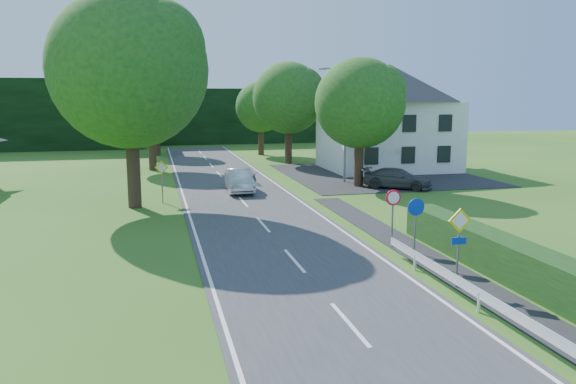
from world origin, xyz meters
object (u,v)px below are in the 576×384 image
object	(u,v)px
streetlight	(343,119)
parked_car_grey	(397,178)
parasol	(392,162)
motorcycle	(254,177)
moving_car	(239,181)
parked_car_silver_a	(362,160)
parked_car_silver_b	(426,164)

from	to	relation	value
streetlight	parked_car_grey	bearing A→B (deg)	-53.34
streetlight	parasol	bearing A→B (deg)	24.87
motorcycle	parked_car_grey	bearing A→B (deg)	-19.81
parked_car_grey	parasol	distance (m)	6.11
moving_car	parked_car_silver_a	bearing A→B (deg)	37.95
parked_car_silver_a	parked_car_silver_b	world-z (taller)	parked_car_silver_a
parked_car_silver_a	parasol	xyz separation A→B (m)	(1.01, -3.71, 0.22)
motorcycle	parked_car_silver_a	world-z (taller)	parked_car_silver_a
motorcycle	parasol	xyz separation A→B (m)	(11.02, 1.68, 0.62)
streetlight	motorcycle	world-z (taller)	streetlight
parked_car_silver_a	parasol	size ratio (longest dim) A/B	2.16
moving_car	streetlight	bearing A→B (deg)	19.62
parked_car_grey	streetlight	bearing A→B (deg)	73.53
streetlight	parked_car_grey	size ratio (longest dim) A/B	1.78
moving_car	motorcycle	world-z (taller)	moving_car
parked_car_grey	parked_car_silver_b	world-z (taller)	parked_car_grey
parked_car_silver_a	parked_car_silver_b	bearing A→B (deg)	-135.68
streetlight	parked_car_silver_b	distance (m)	9.81
streetlight	parked_car_silver_b	world-z (taller)	streetlight
streetlight	parasol	xyz separation A→B (m)	(4.76, 2.20, -3.36)
moving_car	parked_car_silver_b	bearing A→B (deg)	22.60
motorcycle	parked_car_grey	size ratio (longest dim) A/B	0.38
moving_car	parked_car_grey	xyz separation A→B (m)	(10.37, -1.00, -0.07)
streetlight	parked_car_silver_a	bearing A→B (deg)	57.65
streetlight	moving_car	size ratio (longest dim) A/B	1.83
parked_car_grey	parasol	bearing A→B (deg)	16.21
moving_car	parked_car_silver_a	distance (m)	14.26
streetlight	motorcycle	size ratio (longest dim) A/B	4.75
streetlight	parasol	size ratio (longest dim) A/B	3.39
parked_car_silver_a	moving_car	bearing A→B (deg)	107.38
moving_car	parasol	xyz separation A→B (m)	(12.52, 4.70, 0.34)
parked_car_silver_a	parasol	bearing A→B (deg)	176.41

